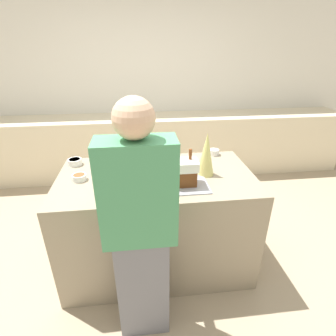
% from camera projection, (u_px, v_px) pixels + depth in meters
% --- Properties ---
extents(ground_plane, '(12.00, 12.00, 0.00)m').
position_uv_depth(ground_plane, '(158.00, 259.00, 2.51)').
color(ground_plane, tan).
extents(wall_back, '(8.00, 0.05, 2.60)m').
position_uv_depth(wall_back, '(144.00, 85.00, 3.93)').
color(wall_back, white).
rests_on(wall_back, ground_plane).
extents(back_cabinet_block, '(6.00, 0.60, 0.89)m').
position_uv_depth(back_cabinet_block, '(147.00, 145.00, 4.01)').
color(back_cabinet_block, beige).
rests_on(back_cabinet_block, ground_plane).
extents(kitchen_island, '(1.58, 0.86, 0.91)m').
position_uv_depth(kitchen_island, '(157.00, 221.00, 2.31)').
color(kitchen_island, gray).
rests_on(kitchen_island, ground_plane).
extents(baking_tray, '(0.37, 0.32, 0.01)m').
position_uv_depth(baking_tray, '(183.00, 184.00, 1.97)').
color(baking_tray, '#9E9EA8').
rests_on(baking_tray, kitchen_island).
extents(gingerbread_house, '(0.20, 0.15, 0.27)m').
position_uv_depth(gingerbread_house, '(184.00, 172.00, 1.93)').
color(gingerbread_house, brown).
rests_on(gingerbread_house, baking_tray).
extents(decorative_tree, '(0.14, 0.14, 0.35)m').
position_uv_depth(decorative_tree, '(206.00, 154.00, 2.06)').
color(decorative_tree, '#DBD675').
rests_on(decorative_tree, kitchen_island).
extents(candy_bowl_near_tray_right, '(0.12, 0.12, 0.05)m').
position_uv_depth(candy_bowl_near_tray_right, '(139.00, 163.00, 2.28)').
color(candy_bowl_near_tray_right, white).
rests_on(candy_bowl_near_tray_right, kitchen_island).
extents(candy_bowl_beside_tree, '(0.12, 0.12, 0.05)m').
position_uv_depth(candy_bowl_beside_tree, '(75.00, 162.00, 2.28)').
color(candy_bowl_beside_tree, white).
rests_on(candy_bowl_beside_tree, kitchen_island).
extents(candy_bowl_far_left, '(0.10, 0.10, 0.05)m').
position_uv_depth(candy_bowl_far_left, '(118.00, 160.00, 2.31)').
color(candy_bowl_far_left, white).
rests_on(candy_bowl_far_left, kitchen_island).
extents(candy_bowl_far_right, '(0.11, 0.11, 0.04)m').
position_uv_depth(candy_bowl_far_right, '(154.00, 173.00, 2.11)').
color(candy_bowl_far_right, white).
rests_on(candy_bowl_far_right, kitchen_island).
extents(candy_bowl_front_corner, '(0.13, 0.13, 0.04)m').
position_uv_depth(candy_bowl_front_corner, '(191.00, 161.00, 2.30)').
color(candy_bowl_front_corner, white).
rests_on(candy_bowl_front_corner, kitchen_island).
extents(candy_bowl_center_rear, '(0.09, 0.09, 0.05)m').
position_uv_depth(candy_bowl_center_rear, '(214.00, 152.00, 2.49)').
color(candy_bowl_center_rear, silver).
rests_on(candy_bowl_center_rear, kitchen_island).
extents(candy_bowl_near_tray_left, '(0.11, 0.11, 0.05)m').
position_uv_depth(candy_bowl_near_tray_left, '(79.00, 177.00, 2.03)').
color(candy_bowl_near_tray_left, white).
rests_on(candy_bowl_near_tray_left, kitchen_island).
extents(cookbook, '(0.22, 0.15, 0.02)m').
position_uv_depth(cookbook, '(169.00, 166.00, 2.25)').
color(cookbook, '#B23338').
rests_on(cookbook, kitchen_island).
extents(person, '(0.43, 0.54, 1.65)m').
position_uv_depth(person, '(140.00, 231.00, 1.57)').
color(person, slate).
rests_on(person, ground_plane).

